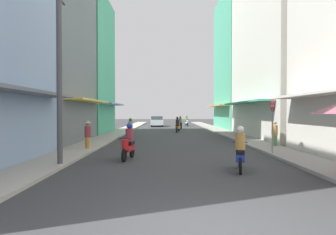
% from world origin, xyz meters
% --- Properties ---
extents(ground_plane, '(118.13, 118.13, 0.00)m').
position_xyz_m(ground_plane, '(0.00, 22.85, 0.00)').
color(ground_plane, '#38383A').
extents(sidewalk_left, '(1.84, 61.70, 0.12)m').
position_xyz_m(sidewalk_left, '(-5.20, 22.85, 0.06)').
color(sidewalk_left, '#ADA89E').
rests_on(sidewalk_left, ground).
extents(sidewalk_right, '(1.84, 61.70, 0.12)m').
position_xyz_m(sidewalk_right, '(5.20, 22.85, 0.06)').
color(sidewalk_right, '#9E9991').
rests_on(sidewalk_right, ground).
extents(building_left_mid, '(7.05, 8.14, 17.17)m').
position_xyz_m(building_left_mid, '(-9.12, 15.13, 8.58)').
color(building_left_mid, slate).
rests_on(building_left_mid, ground).
extents(building_left_far, '(7.05, 8.15, 12.87)m').
position_xyz_m(building_left_far, '(-9.12, 23.80, 6.43)').
color(building_left_far, '#4CB28C').
rests_on(building_left_far, ground).
extents(building_right_mid, '(7.05, 13.14, 15.05)m').
position_xyz_m(building_right_mid, '(9.12, 19.25, 7.52)').
color(building_right_mid, silver).
rests_on(building_right_mid, ground).
extents(building_right_far, '(7.05, 11.35, 16.26)m').
position_xyz_m(building_right_far, '(9.12, 31.82, 8.12)').
color(building_right_far, '#4CB28C').
rests_on(building_right_far, ground).
extents(motorbike_white, '(0.55, 1.81, 1.58)m').
position_xyz_m(motorbike_white, '(2.42, 38.87, 0.70)').
color(motorbike_white, black).
rests_on(motorbike_white, ground).
extents(motorbike_blue, '(0.64, 1.78, 1.58)m').
position_xyz_m(motorbike_blue, '(2.01, 5.56, 0.70)').
color(motorbike_blue, black).
rests_on(motorbike_blue, ground).
extents(motorbike_orange, '(0.63, 1.79, 1.58)m').
position_xyz_m(motorbike_orange, '(0.60, 25.42, 0.70)').
color(motorbike_orange, black).
rests_on(motorbike_orange, ground).
extents(motorbike_red, '(0.57, 1.80, 1.58)m').
position_xyz_m(motorbike_red, '(-2.19, 8.10, 0.70)').
color(motorbike_red, black).
rests_on(motorbike_red, ground).
extents(motorbike_green, '(0.65, 1.78, 1.58)m').
position_xyz_m(motorbike_green, '(-3.38, 18.64, 0.70)').
color(motorbike_green, black).
rests_on(motorbike_green, ground).
extents(motorbike_maroon, '(0.56, 1.80, 1.58)m').
position_xyz_m(motorbike_maroon, '(1.11, 31.25, 0.70)').
color(motorbike_maroon, black).
rests_on(motorbike_maroon, ground).
extents(parked_car, '(1.90, 4.16, 1.45)m').
position_xyz_m(parked_car, '(-1.90, 38.14, 0.74)').
color(parked_car, silver).
rests_on(parked_car, ground).
extents(pedestrian_midway, '(0.44, 0.44, 1.61)m').
position_xyz_m(pedestrian_midway, '(-4.77, 11.30, 0.91)').
color(pedestrian_midway, '#BF8C3F').
rests_on(pedestrian_midway, ground).
extents(pedestrian_far, '(0.34, 0.34, 1.54)m').
position_xyz_m(pedestrian_far, '(5.68, 12.37, 0.77)').
color(pedestrian_far, '#598C59').
rests_on(pedestrian_far, ground).
extents(utility_pole, '(0.20, 1.20, 6.86)m').
position_xyz_m(utility_pole, '(-4.53, 6.39, 3.51)').
color(utility_pole, '#4C4C4F').
rests_on(utility_pole, ground).
extents(street_sign_no_entry, '(0.07, 0.60, 2.65)m').
position_xyz_m(street_sign_no_entry, '(4.43, 9.21, 1.72)').
color(street_sign_no_entry, gray).
rests_on(street_sign_no_entry, ground).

